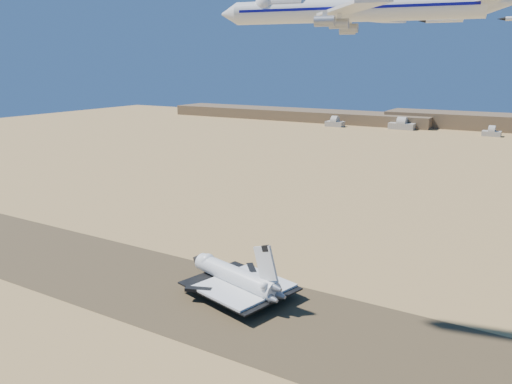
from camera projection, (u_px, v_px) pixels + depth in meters
The scene contains 9 objects.
ground at pixel (198, 297), 167.51m from camera, with size 1200.00×1200.00×0.00m, color tan.
runway at pixel (198, 297), 167.51m from camera, with size 600.00×50.00×0.06m, color brown.
hangars at pixel (397, 126), 596.66m from camera, with size 200.50×29.50×30.00m.
shuttle at pixel (235, 278), 168.79m from camera, with size 44.28×34.09×21.69m.
carrier_747 at pixel (344, 10), 131.60m from camera, with size 77.27×58.52×19.19m.
crew_a at pixel (249, 305), 160.14m from camera, with size 0.62×0.41×1.70m, color #C8400B.
crew_b at pixel (250, 305), 160.02m from camera, with size 0.77×0.44×1.59m, color #C8400B.
crew_c at pixel (241, 308), 158.12m from camera, with size 1.00×0.51×1.71m, color #C8400B.
chase_jet_d at pixel (443, 20), 161.06m from camera, with size 14.14×8.06×3.57m.
Camera 1 is at (95.13, -122.04, 75.88)m, focal length 35.00 mm.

